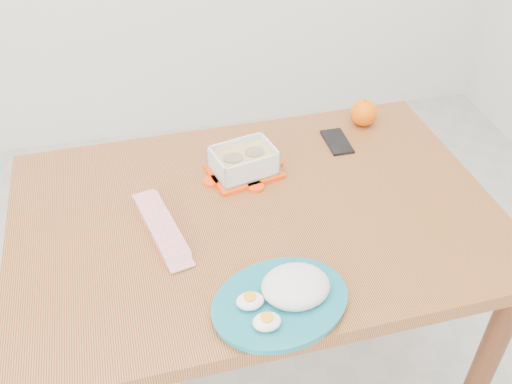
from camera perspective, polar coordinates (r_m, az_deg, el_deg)
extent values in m
cube|color=#A96C30|center=(1.39, 0.00, -2.55)|extent=(1.19, 0.81, 0.04)
cylinder|color=#5A2D16|center=(1.67, 21.64, -16.36)|extent=(0.06, 0.06, 0.71)
cylinder|color=#5A2D16|center=(1.88, -18.41, -7.18)|extent=(0.06, 0.06, 0.71)
cylinder|color=#5A2D16|center=(2.02, 12.05, -1.88)|extent=(0.06, 0.06, 0.71)
cube|color=#FF4007|center=(1.49, -1.20, 2.03)|extent=(0.20, 0.17, 0.01)
cube|color=silver|center=(1.47, -1.22, 3.20)|extent=(0.18, 0.15, 0.06)
cube|color=tan|center=(1.47, -1.22, 3.00)|extent=(0.16, 0.13, 0.04)
cylinder|color=#938660|center=(1.45, -2.31, 3.18)|extent=(0.06, 0.06, 0.02)
cylinder|color=#938660|center=(1.47, -0.16, 3.79)|extent=(0.06, 0.06, 0.02)
sphere|color=#FD6605|center=(1.70, 10.73, 7.79)|extent=(0.08, 0.08, 0.08)
cylinder|color=#17707F|center=(1.17, 2.44, -11.05)|extent=(0.35, 0.35, 0.02)
ellipsoid|color=silver|center=(1.16, 4.01, -8.96)|extent=(0.17, 0.15, 0.06)
ellipsoid|color=white|center=(1.14, -0.60, -10.85)|extent=(0.07, 0.06, 0.03)
ellipsoid|color=white|center=(1.11, 1.10, -12.85)|extent=(0.07, 0.06, 0.03)
cube|color=red|center=(1.34, -9.46, -3.40)|extent=(0.11, 0.25, 0.02)
cube|color=black|center=(1.62, 8.10, 5.01)|extent=(0.06, 0.12, 0.01)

